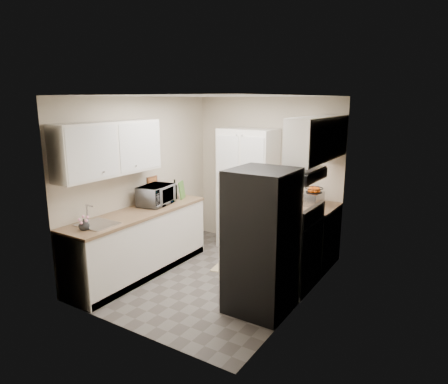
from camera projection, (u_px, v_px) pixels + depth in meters
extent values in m
plane|color=#56514C|center=(214.00, 277.00, 5.65)|extent=(3.20, 3.20, 0.00)
cube|color=beige|center=(267.00, 173.00, 6.68)|extent=(2.60, 0.04, 2.50)
cube|color=beige|center=(126.00, 221.00, 4.05)|extent=(2.60, 0.04, 2.50)
cube|color=beige|center=(142.00, 181.00, 6.04)|extent=(0.04, 3.20, 2.50)
cube|color=beige|center=(306.00, 205.00, 4.69)|extent=(0.04, 3.20, 2.50)
cube|color=silver|center=(213.00, 96.00, 5.08)|extent=(2.60, 3.20, 0.04)
cube|color=silver|center=(109.00, 149.00, 5.20)|extent=(0.33, 1.60, 0.70)
cube|color=silver|center=(318.00, 143.00, 5.30)|extent=(0.33, 1.55, 0.58)
cube|color=#99999E|center=(300.00, 175.00, 5.07)|extent=(0.45, 0.76, 0.13)
cube|color=#B7B7BC|center=(97.00, 224.00, 5.00)|extent=(0.45, 0.40, 0.02)
cube|color=brown|center=(152.00, 183.00, 6.21)|extent=(0.02, 0.22, 0.22)
cube|color=silver|center=(248.00, 189.00, 6.61)|extent=(0.90, 0.55, 2.00)
cube|color=silver|center=(140.00, 244.00, 5.71)|extent=(0.60, 2.30, 0.88)
cube|color=#846647|center=(138.00, 213.00, 5.60)|extent=(0.63, 2.33, 0.04)
cube|color=silver|center=(312.00, 236.00, 6.01)|extent=(0.60, 0.80, 0.88)
cube|color=#846647|center=(314.00, 207.00, 5.91)|extent=(0.63, 0.83, 0.04)
cube|color=#B7B7BC|center=(290.00, 252.00, 5.36)|extent=(0.64, 0.76, 0.90)
cube|color=black|center=(291.00, 219.00, 5.26)|extent=(0.66, 0.78, 0.03)
cube|color=black|center=(313.00, 215.00, 5.08)|extent=(0.06, 0.76, 0.22)
cube|color=#F2A59C|center=(261.00, 243.00, 5.42)|extent=(0.01, 0.16, 0.42)
cube|color=beige|center=(269.00, 238.00, 5.61)|extent=(0.01, 0.16, 0.42)
cube|color=#B7B7BC|center=(262.00, 241.00, 4.63)|extent=(0.70, 0.72, 1.70)
imported|color=#AFB0B4|center=(156.00, 195.00, 5.92)|extent=(0.45, 0.59, 0.30)
cylinder|color=black|center=(175.00, 190.00, 6.27)|extent=(0.07, 0.07, 0.29)
imported|color=silver|center=(84.00, 225.00, 4.79)|extent=(0.15, 0.15, 0.14)
cube|color=#508935|center=(182.00, 190.00, 6.32)|extent=(0.10, 0.21, 0.27)
cube|color=#A5A6AA|center=(312.00, 199.00, 5.93)|extent=(0.28, 0.35, 0.19)
cube|color=#C9B482|center=(235.00, 264.00, 6.10)|extent=(0.60, 0.84, 0.01)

